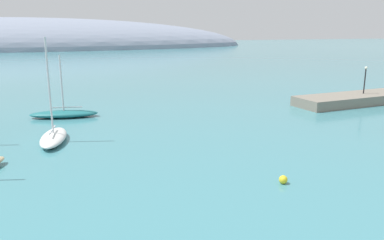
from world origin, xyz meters
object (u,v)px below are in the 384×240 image
mooring_buoy_yellow (283,180)px  harbor_lamp_post (365,77)px  sailboat_teal_near_shore (64,113)px  sailboat_white_mid_mooring (54,137)px

mooring_buoy_yellow → harbor_lamp_post: size_ratio=0.15×
sailboat_teal_near_shore → sailboat_white_mid_mooring: bearing=93.9°
mooring_buoy_yellow → harbor_lamp_post: bearing=37.9°
harbor_lamp_post → sailboat_teal_near_shore: bearing=172.9°
sailboat_teal_near_shore → sailboat_white_mid_mooring: size_ratio=0.85×
mooring_buoy_yellow → harbor_lamp_post: (25.21, 19.66, 3.22)m
sailboat_teal_near_shore → harbor_lamp_post: bearing=-176.1°
mooring_buoy_yellow → sailboat_white_mid_mooring: bearing=132.8°
sailboat_white_mid_mooring → harbor_lamp_post: (38.77, 5.02, 2.98)m
harbor_lamp_post → sailboat_white_mid_mooring: bearing=-172.6°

